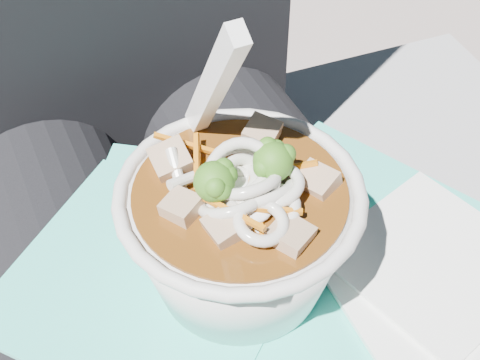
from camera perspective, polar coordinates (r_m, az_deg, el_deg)
name	(u,v)px	position (r m, az deg, el deg)	size (l,w,h in m)	color
lap	(229,344)	(0.54, -0.95, -13.86)	(0.35, 0.48, 0.16)	black
person_body	(184,248)	(0.58, -4.79, -5.77)	(0.34, 0.94, 1.03)	black
plastic_bag	(251,285)	(0.47, 0.95, -8.99)	(0.39, 0.34, 0.01)	#30CBB5
napkins	(442,291)	(0.47, 16.82, -9.08)	(0.15, 0.17, 0.01)	white
udon_bowl	(240,225)	(0.42, 0.03, -3.83)	(0.18, 0.18, 0.20)	silver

